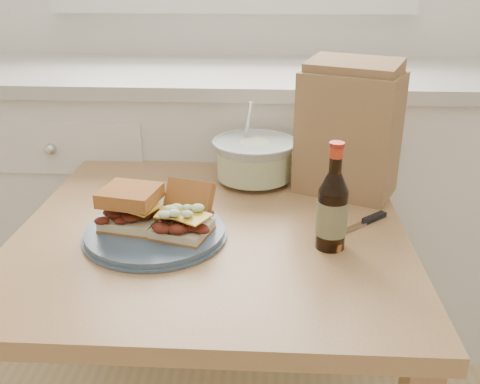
# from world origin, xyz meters

# --- Properties ---
(cabinet_run) EXTENTS (2.50, 0.64, 0.94)m
(cabinet_run) POSITION_xyz_m (-0.00, 1.70, 0.47)
(cabinet_run) COLOR silver
(cabinet_run) RESTS_ON ground
(dining_table) EXTENTS (0.86, 0.86, 0.72)m
(dining_table) POSITION_xyz_m (0.03, 0.99, 0.61)
(dining_table) COLOR tan
(dining_table) RESTS_ON ground
(plate) EXTENTS (0.30, 0.30, 0.02)m
(plate) POSITION_xyz_m (-0.09, 0.92, 0.72)
(plate) COLOR #3F5366
(plate) RESTS_ON dining_table
(sandwich_left) EXTENTS (0.14, 0.13, 0.09)m
(sandwich_left) POSITION_xyz_m (-0.14, 0.93, 0.78)
(sandwich_left) COLOR beige
(sandwich_left) RESTS_ON plate
(sandwich_right) EXTENTS (0.13, 0.18, 0.09)m
(sandwich_right) POSITION_xyz_m (-0.02, 0.92, 0.77)
(sandwich_right) COLOR beige
(sandwich_right) RESTS_ON plate
(coleslaw_bowl) EXTENTS (0.22, 0.22, 0.22)m
(coleslaw_bowl) POSITION_xyz_m (0.11, 1.25, 0.77)
(coleslaw_bowl) COLOR #B2C0BA
(coleslaw_bowl) RESTS_ON dining_table
(beer_bottle) EXTENTS (0.06, 0.06, 0.23)m
(beer_bottle) POSITION_xyz_m (0.29, 0.90, 0.80)
(beer_bottle) COLOR black
(beer_bottle) RESTS_ON dining_table
(knife) EXTENTS (0.14, 0.13, 0.01)m
(knife) POSITION_xyz_m (0.38, 1.02, 0.72)
(knife) COLOR silver
(knife) RESTS_ON dining_table
(paper_bag) EXTENTS (0.28, 0.24, 0.31)m
(paper_bag) POSITION_xyz_m (0.35, 1.20, 0.87)
(paper_bag) COLOR #A2824E
(paper_bag) RESTS_ON dining_table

